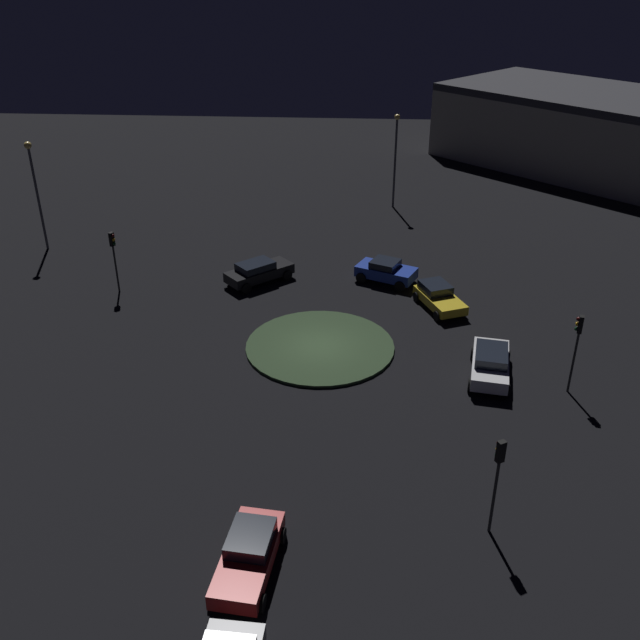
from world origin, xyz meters
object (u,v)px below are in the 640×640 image
(car_black, at_px, (259,271))
(store_building, at_px, (632,138))
(car_yellow, at_px, (439,297))
(traffic_light_southwest, at_px, (114,250))
(car_blue, at_px, (386,271))
(streetlamp_southwest, at_px, (35,181))
(traffic_light_north, at_px, (577,339))
(car_white, at_px, (490,363))
(car_red, at_px, (249,554))
(streetlamp_west, at_px, (396,151))
(traffic_light_northeast, at_px, (498,468))

(car_black, height_order, store_building, store_building)
(car_yellow, xyz_separation_m, traffic_light_southwest, (-0.89, -20.38, 2.18))
(car_black, height_order, car_blue, car_blue)
(store_building, bearing_deg, car_blue, 90.40)
(car_black, bearing_deg, streetlamp_southwest, 121.63)
(traffic_light_southwest, xyz_separation_m, streetlamp_southwest, (-6.75, -7.55, 2.23))
(traffic_light_north, relative_size, streetlamp_southwest, 0.54)
(car_white, height_order, traffic_light_north, traffic_light_north)
(car_yellow, relative_size, car_white, 0.90)
(car_black, bearing_deg, store_building, -2.57)
(car_black, height_order, streetlamp_southwest, streetlamp_southwest)
(car_red, relative_size, traffic_light_southwest, 1.11)
(traffic_light_southwest, relative_size, streetlamp_west, 0.52)
(car_white, bearing_deg, car_blue, -145.75)
(car_white, height_order, car_blue, car_white)
(streetlamp_southwest, height_order, store_building, streetlamp_southwest)
(car_yellow, distance_m, streetlamp_west, 19.16)
(traffic_light_northeast, bearing_deg, streetlamp_west, -24.62)
(traffic_light_southwest, bearing_deg, car_red, -36.65)
(car_white, relative_size, streetlamp_west, 0.61)
(car_yellow, distance_m, store_building, 35.42)
(traffic_light_northeast, height_order, streetlamp_west, streetlamp_west)
(car_blue, height_order, traffic_light_northeast, traffic_light_northeast)
(store_building, bearing_deg, car_white, 106.62)
(car_red, bearing_deg, car_black, -166.38)
(car_red, distance_m, streetlamp_west, 40.60)
(car_red, bearing_deg, traffic_light_northeast, 111.92)
(streetlamp_west, bearing_deg, streetlamp_southwest, -66.87)
(traffic_light_north, xyz_separation_m, traffic_light_southwest, (-9.82, -26.13, -0.16))
(car_yellow, bearing_deg, store_building, 122.13)
(traffic_light_north, distance_m, streetlamp_southwest, 37.59)
(car_white, bearing_deg, car_black, -118.51)
(car_black, bearing_deg, traffic_light_northeast, -103.19)
(car_blue, height_order, streetlamp_southwest, streetlamp_southwest)
(car_black, xyz_separation_m, streetlamp_west, (-15.71, 9.26, 3.99))
(car_black, xyz_separation_m, streetlamp_southwest, (-4.77, -16.35, 4.34))
(streetlamp_west, relative_size, streetlamp_southwest, 0.98)
(streetlamp_west, bearing_deg, car_black, -30.51)
(traffic_light_southwest, bearing_deg, car_white, 4.14)
(car_blue, xyz_separation_m, streetlamp_west, (-15.06, 0.86, 3.99))
(car_yellow, distance_m, traffic_light_north, 10.88)
(car_red, distance_m, traffic_light_north, 19.03)
(traffic_light_north, bearing_deg, streetlamp_southwest, -10.78)
(car_white, relative_size, store_building, 0.13)
(car_yellow, bearing_deg, car_black, -127.03)
(car_yellow, height_order, car_white, car_white)
(store_building, bearing_deg, traffic_light_southwest, 77.61)
(car_red, relative_size, car_black, 1.00)
(car_red, xyz_separation_m, traffic_light_northeast, (-2.48, 8.91, 2.32))
(traffic_light_northeast, relative_size, streetlamp_west, 0.55)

